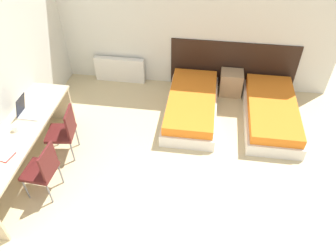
{
  "coord_description": "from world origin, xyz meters",
  "views": [
    {
      "loc": [
        0.52,
        -1.25,
        3.91
      ],
      "look_at": [
        0.0,
        2.43,
        0.55
      ],
      "focal_mm": 35.0,
      "sensor_mm": 36.0,
      "label": 1
    }
  ],
  "objects_px": {
    "nightstand": "(231,83)",
    "bed_near_window": "(192,106)",
    "chair_near_notebook": "(43,169)",
    "laptop": "(27,111)",
    "chair_near_laptop": "(64,130)",
    "bed_near_door": "(271,112)"
  },
  "relations": [
    {
      "from": "laptop",
      "to": "chair_near_laptop",
      "type": "bearing_deg",
      "value": -0.57
    },
    {
      "from": "bed_near_door",
      "to": "nightstand",
      "type": "xyz_separation_m",
      "value": [
        -0.71,
        0.76,
        0.05
      ]
    },
    {
      "from": "nightstand",
      "to": "chair_near_laptop",
      "type": "distance_m",
      "value": 3.29
    },
    {
      "from": "chair_near_notebook",
      "to": "laptop",
      "type": "height_order",
      "value": "laptop"
    },
    {
      "from": "chair_near_notebook",
      "to": "laptop",
      "type": "bearing_deg",
      "value": 126.17
    },
    {
      "from": "bed_near_window",
      "to": "nightstand",
      "type": "height_order",
      "value": "nightstand"
    },
    {
      "from": "bed_near_door",
      "to": "chair_near_notebook",
      "type": "height_order",
      "value": "chair_near_notebook"
    },
    {
      "from": "bed_near_window",
      "to": "bed_near_door",
      "type": "relative_size",
      "value": 1.0
    },
    {
      "from": "bed_near_window",
      "to": "bed_near_door",
      "type": "xyz_separation_m",
      "value": [
        1.42,
        0.0,
        0.0
      ]
    },
    {
      "from": "bed_near_door",
      "to": "laptop",
      "type": "height_order",
      "value": "laptop"
    },
    {
      "from": "bed_near_window",
      "to": "chair_near_notebook",
      "type": "relative_size",
      "value": 2.13
    },
    {
      "from": "nightstand",
      "to": "bed_near_window",
      "type": "bearing_deg",
      "value": -133.07
    },
    {
      "from": "bed_near_window",
      "to": "nightstand",
      "type": "relative_size",
      "value": 3.91
    },
    {
      "from": "bed_near_window",
      "to": "chair_near_laptop",
      "type": "distance_m",
      "value": 2.28
    },
    {
      "from": "chair_near_laptop",
      "to": "nightstand",
      "type": "bearing_deg",
      "value": 30.35
    },
    {
      "from": "chair_near_laptop",
      "to": "bed_near_door",
      "type": "bearing_deg",
      "value": 13.28
    },
    {
      "from": "nightstand",
      "to": "chair_near_laptop",
      "type": "bearing_deg",
      "value": -141.93
    },
    {
      "from": "laptop",
      "to": "bed_near_door",
      "type": "bearing_deg",
      "value": 18.87
    },
    {
      "from": "chair_near_laptop",
      "to": "chair_near_notebook",
      "type": "distance_m",
      "value": 0.78
    },
    {
      "from": "bed_near_window",
      "to": "nightstand",
      "type": "bearing_deg",
      "value": 46.93
    },
    {
      "from": "bed_near_door",
      "to": "nightstand",
      "type": "bearing_deg",
      "value": 133.07
    },
    {
      "from": "bed_near_door",
      "to": "chair_near_laptop",
      "type": "relative_size",
      "value": 2.13
    }
  ]
}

